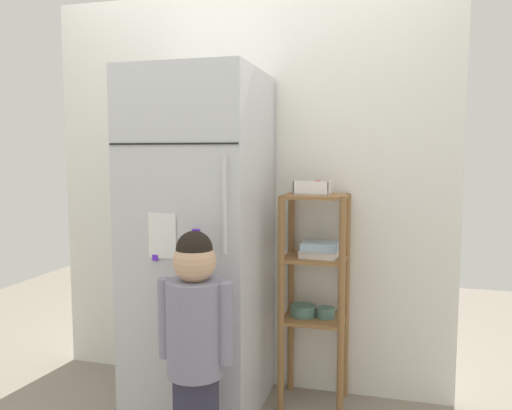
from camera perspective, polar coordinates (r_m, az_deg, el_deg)
name	(u,v)px	position (r m, az deg, el deg)	size (l,w,h in m)	color
ground_plane	(225,410)	(2.94, -3.48, -22.11)	(6.00, 6.00, 0.00)	gray
kitchen_wall_back	(245,192)	(2.97, -1.24, 1.44)	(2.39, 0.03, 2.30)	silver
refrigerator	(200,244)	(2.71, -6.32, -4.36)	(0.65, 0.70, 1.80)	silver
child_standing	(195,327)	(2.24, -6.85, -13.48)	(0.34, 0.25, 1.05)	#353449
pantry_shelf_unit	(315,279)	(2.77, 6.69, -8.32)	(0.35, 0.30, 1.16)	olive
fruit_bin	(315,188)	(2.71, 6.70, 1.90)	(0.19, 0.14, 0.08)	white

